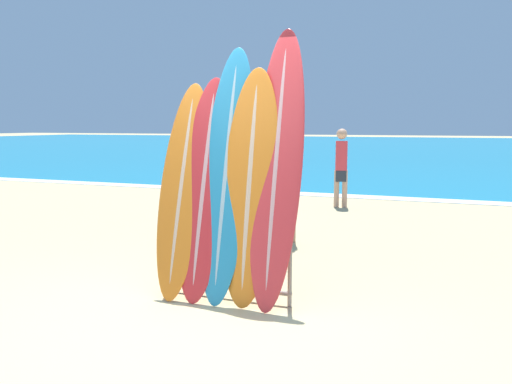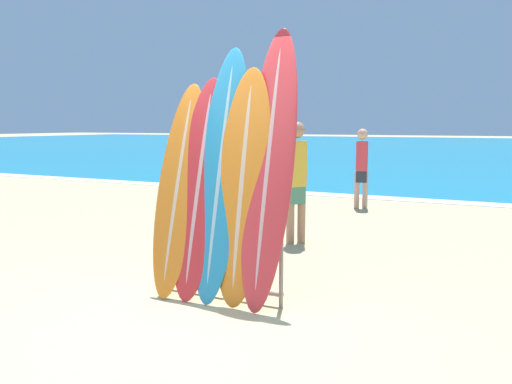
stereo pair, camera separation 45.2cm
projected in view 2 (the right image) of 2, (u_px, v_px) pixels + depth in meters
name	position (u px, v px, depth m)	size (l,w,h in m)	color
ground_plane	(173.00, 323.00, 4.26)	(160.00, 160.00, 0.00)	tan
ocean_water	(457.00, 147.00, 37.80)	(120.00, 60.00, 0.01)	teal
surfboard_rack	(221.00, 248.00, 4.82)	(1.31, 0.04, 0.92)	gray
surfboard_slot_0	(179.00, 188.00, 4.96)	(0.49, 0.70, 2.11)	orange
surfboard_slot_1	(200.00, 187.00, 4.86)	(0.52, 0.66, 2.16)	red
surfboard_slot_2	(221.00, 173.00, 4.77)	(0.50, 0.69, 2.44)	teal
surfboard_slot_3	(243.00, 186.00, 4.65)	(0.55, 0.53, 2.23)	orange
surfboard_slot_4	(269.00, 167.00, 4.56)	(0.49, 0.73, 2.59)	red
person_near_water	(228.00, 176.00, 7.01)	(0.30, 0.29, 1.77)	#A87A5B
person_mid_beach	(362.00, 165.00, 9.98)	(0.27, 0.22, 1.61)	tan
person_far_left	(296.00, 178.00, 7.01)	(0.28, 0.29, 1.73)	#A87A5B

